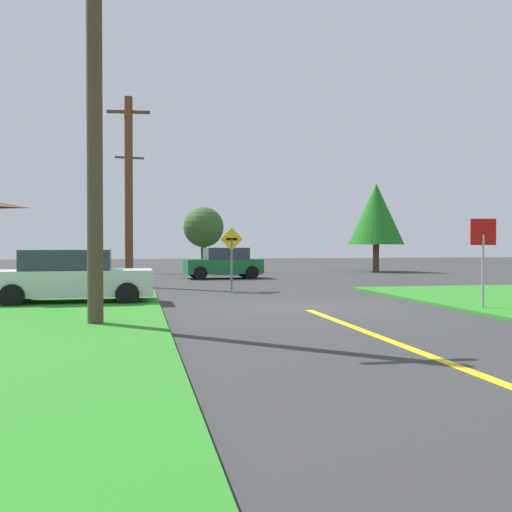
% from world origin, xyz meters
% --- Properties ---
extents(ground_plane, '(120.00, 120.00, 0.00)m').
position_xyz_m(ground_plane, '(0.00, 0.00, 0.00)').
color(ground_plane, '#353535').
extents(lane_stripe_center, '(0.20, 14.00, 0.01)m').
position_xyz_m(lane_stripe_center, '(0.00, -8.00, 0.01)').
color(lane_stripe_center, yellow).
rests_on(lane_stripe_center, ground).
extents(stop_sign, '(0.71, 0.12, 2.47)m').
position_xyz_m(stop_sign, '(4.60, -1.90, 1.73)').
color(stop_sign, '#9EA0A8').
rests_on(stop_sign, ground).
extents(parked_car_near_building, '(4.61, 2.02, 1.62)m').
position_xyz_m(parked_car_near_building, '(-6.44, 1.97, 0.81)').
color(parked_car_near_building, silver).
rests_on(parked_car_near_building, ground).
extents(car_approaching_junction, '(4.10, 2.19, 1.62)m').
position_xyz_m(car_approaching_junction, '(-0.05, 14.45, 0.80)').
color(car_approaching_junction, '#196B33').
rests_on(car_approaching_junction, ground).
extents(utility_pole_near, '(1.80, 0.34, 8.90)m').
position_xyz_m(utility_pole_near, '(-5.41, -3.10, 4.54)').
color(utility_pole_near, '#4F3A2C').
rests_on(utility_pole_near, ground).
extents(utility_pole_mid, '(1.80, 0.34, 8.02)m').
position_xyz_m(utility_pole_mid, '(-4.87, 9.22, 4.10)').
color(utility_pole_mid, brown).
rests_on(utility_pole_mid, ground).
extents(utility_pole_far, '(1.80, 0.33, 7.87)m').
position_xyz_m(utility_pole_far, '(-4.98, 21.54, 4.05)').
color(utility_pole_far, brown).
rests_on(utility_pole_far, ground).
extents(direction_sign, '(0.90, 0.15, 2.44)m').
position_xyz_m(direction_sign, '(-0.94, 6.34, 1.52)').
color(direction_sign, slate).
rests_on(direction_sign, ground).
extents(oak_tree_left, '(3.67, 3.67, 5.85)m').
position_xyz_m(oak_tree_left, '(10.97, 20.26, 3.81)').
color(oak_tree_left, brown).
rests_on(oak_tree_left, ground).
extents(pine_tree_center, '(2.50, 2.50, 4.14)m').
position_xyz_m(pine_tree_center, '(-0.49, 20.12, 2.86)').
color(pine_tree_center, brown).
rests_on(pine_tree_center, ground).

